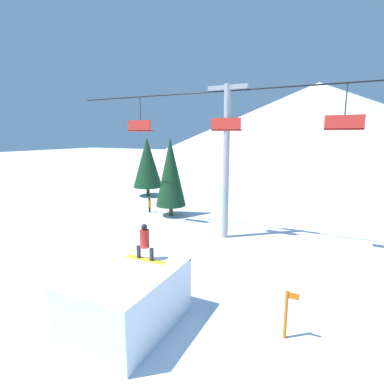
{
  "coord_description": "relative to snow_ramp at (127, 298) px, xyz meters",
  "views": [
    {
      "loc": [
        5.83,
        -6.92,
        6.3
      ],
      "look_at": [
        -0.12,
        5.13,
        3.74
      ],
      "focal_mm": 28.0,
      "sensor_mm": 36.0,
      "label": 1
    }
  ],
  "objects": [
    {
      "name": "ground_plane",
      "position": [
        0.12,
        -0.27,
        -0.97
      ],
      "size": [
        220.0,
        220.0,
        0.0
      ],
      "primitive_type": "plane",
      "color": "white"
    },
    {
      "name": "chairlift",
      "position": [
        -0.17,
        9.8,
        4.71
      ],
      "size": [
        21.72,
        0.44,
        9.2
      ],
      "color": "#9E9EA3",
      "rests_on": "ground_plane"
    },
    {
      "name": "distant_skier",
      "position": [
        -7.88,
        12.85,
        -0.3
      ],
      "size": [
        0.24,
        0.24,
        1.23
      ],
      "color": "black",
      "rests_on": "ground_plane"
    },
    {
      "name": "pine_tree_near",
      "position": [
        -5.79,
        12.81,
        2.5
      ],
      "size": [
        2.36,
        2.36,
        6.14
      ],
      "color": "#4C3823",
      "rests_on": "ground_plane"
    },
    {
      "name": "trail_marker",
      "position": [
        4.86,
        1.67,
        -0.12
      ],
      "size": [
        0.41,
        0.1,
        1.6
      ],
      "color": "orange",
      "rests_on": "ground_plane"
    },
    {
      "name": "snowboarder",
      "position": [
        0.04,
        1.03,
        1.62
      ],
      "size": [
        1.58,
        0.32,
        1.32
      ],
      "color": "yellow",
      "rests_on": "snow_ramp"
    },
    {
      "name": "mountain_ridge",
      "position": [
        0.12,
        71.62,
        8.25
      ],
      "size": [
        86.59,
        86.59,
        18.45
      ],
      "color": "silver",
      "rests_on": "ground_plane"
    },
    {
      "name": "snow_ramp",
      "position": [
        0.0,
        0.0,
        0.0
      ],
      "size": [
        2.88,
        3.73,
        1.94
      ],
      "color": "white",
      "rests_on": "ground_plane"
    },
    {
      "name": "pine_tree_far",
      "position": [
        -11.97,
        18.6,
        2.55
      ],
      "size": [
        3.01,
        3.01,
        6.1
      ],
      "color": "#4C3823",
      "rests_on": "ground_plane"
    }
  ]
}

